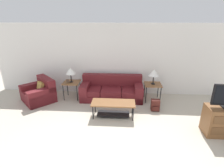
% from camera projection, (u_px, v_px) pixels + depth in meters
% --- Properties ---
extents(ground_plane, '(24.00, 24.00, 0.00)m').
position_uv_depth(ground_plane, '(101.00, 168.00, 3.42)').
color(ground_plane, beige).
extents(wall_back, '(8.91, 0.06, 2.60)m').
position_uv_depth(wall_back, '(113.00, 60.00, 6.46)').
color(wall_back, white).
rests_on(wall_back, ground_plane).
extents(couch, '(2.18, 0.93, 0.82)m').
position_uv_depth(couch, '(112.00, 91.00, 6.31)').
color(couch, maroon).
rests_on(couch, ground_plane).
extents(armchair, '(1.38, 1.38, 0.80)m').
position_uv_depth(armchair, '(39.00, 93.00, 6.12)').
color(armchair, maroon).
rests_on(armchair, ground_plane).
extents(coffee_table, '(1.27, 0.52, 0.46)m').
position_uv_depth(coffee_table, '(113.00, 106.00, 5.11)').
color(coffee_table, brown).
rests_on(coffee_table, ground_plane).
extents(side_table_left, '(0.57, 0.55, 0.62)m').
position_uv_depth(side_table_left, '(72.00, 84.00, 6.24)').
color(side_table_left, brown).
rests_on(side_table_left, ground_plane).
extents(side_table_right, '(0.57, 0.55, 0.62)m').
position_uv_depth(side_table_right, '(153.00, 86.00, 6.06)').
color(side_table_right, brown).
rests_on(side_table_right, ground_plane).
extents(table_lamp_left, '(0.35, 0.35, 0.52)m').
position_uv_depth(table_lamp_left, '(70.00, 71.00, 6.07)').
color(table_lamp_left, black).
rests_on(table_lamp_left, side_table_left).
extents(table_lamp_right, '(0.35, 0.35, 0.52)m').
position_uv_depth(table_lamp_right, '(154.00, 73.00, 5.89)').
color(table_lamp_right, black).
rests_on(table_lamp_right, side_table_right).
extents(backpack, '(0.26, 0.26, 0.37)m').
position_uv_depth(backpack, '(155.00, 105.00, 5.50)').
color(backpack, '#4C1E19').
rests_on(backpack, ground_plane).
extents(picture_frame, '(0.10, 0.04, 0.13)m').
position_uv_depth(picture_frame, '(68.00, 81.00, 6.12)').
color(picture_frame, '#4C3828').
rests_on(picture_frame, side_table_left).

